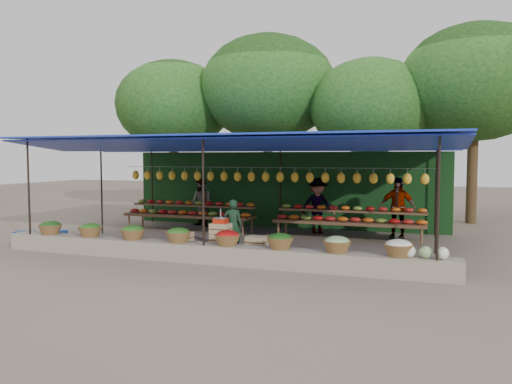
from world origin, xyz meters
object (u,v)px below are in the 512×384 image
(blue_crate_back, at_px, (55,236))
(crate_counter, at_px, (220,243))
(weighing_scale, at_px, (221,220))
(blue_crate_front, at_px, (24,236))
(vendor_seated, at_px, (233,225))

(blue_crate_back, bearing_deg, crate_counter, 9.88)
(weighing_scale, relative_size, blue_crate_back, 0.62)
(crate_counter, xyz_separation_m, blue_crate_back, (-4.99, 0.20, -0.14))
(crate_counter, distance_m, weighing_scale, 0.54)
(blue_crate_front, relative_size, blue_crate_back, 0.86)
(blue_crate_front, xyz_separation_m, blue_crate_back, (0.90, 0.19, 0.02))
(vendor_seated, bearing_deg, crate_counter, 69.05)
(crate_counter, bearing_deg, blue_crate_back, 177.65)
(vendor_seated, height_order, blue_crate_front, vendor_seated)
(blue_crate_back, bearing_deg, weighing_scale, 9.90)
(blue_crate_front, bearing_deg, weighing_scale, -20.37)
(vendor_seated, distance_m, blue_crate_back, 5.09)
(weighing_scale, xyz_separation_m, blue_crate_front, (-5.92, 0.02, -0.71))
(blue_crate_back, bearing_deg, vendor_seated, 17.68)
(weighing_scale, height_order, vendor_seated, vendor_seated)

